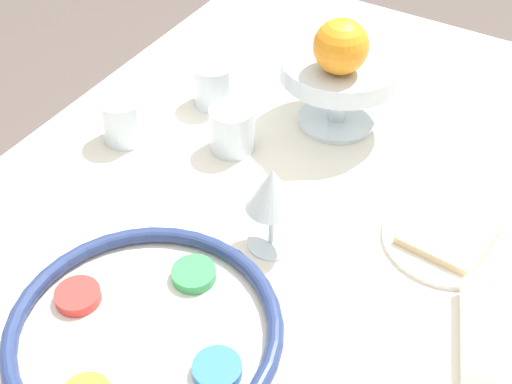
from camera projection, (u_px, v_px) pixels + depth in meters
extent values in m
cylinder|color=silver|center=(145.00, 337.00, 0.81)|extent=(0.32, 0.32, 0.01)
torus|color=navy|center=(144.00, 330.00, 0.80)|extent=(0.32, 0.32, 0.02)
cylinder|color=#33934C|center=(194.00, 274.00, 0.87)|extent=(0.05, 0.05, 0.01)
cylinder|color=red|center=(78.00, 296.00, 0.84)|extent=(0.05, 0.05, 0.01)
cylinder|color=#2D6BB7|center=(217.00, 370.00, 0.77)|extent=(0.05, 0.05, 0.01)
cylinder|color=silver|center=(271.00, 242.00, 0.93)|extent=(0.06, 0.06, 0.00)
cylinder|color=silver|center=(271.00, 224.00, 0.91)|extent=(0.01, 0.01, 0.06)
cone|color=silver|center=(272.00, 189.00, 0.86)|extent=(0.07, 0.07, 0.06)
cylinder|color=silver|center=(336.00, 119.00, 1.12)|extent=(0.12, 0.12, 0.01)
cylinder|color=silver|center=(339.00, 96.00, 1.09)|extent=(0.03, 0.03, 0.08)
cylinder|color=silver|center=(341.00, 65.00, 1.05)|extent=(0.19, 0.19, 0.03)
sphere|color=orange|center=(341.00, 46.00, 0.99)|extent=(0.08, 0.08, 0.08)
cylinder|color=silver|center=(447.00, 239.00, 0.93)|extent=(0.17, 0.17, 0.01)
cube|color=#D1B784|center=(449.00, 233.00, 0.92)|extent=(0.11, 0.11, 0.01)
cylinder|color=white|center=(478.00, 332.00, 0.80)|extent=(0.15, 0.09, 0.04)
cylinder|color=silver|center=(232.00, 129.00, 1.05)|extent=(0.07, 0.07, 0.07)
cylinder|color=silver|center=(123.00, 119.00, 1.07)|extent=(0.07, 0.07, 0.07)
cylinder|color=silver|center=(214.00, 84.00, 1.14)|extent=(0.07, 0.07, 0.07)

